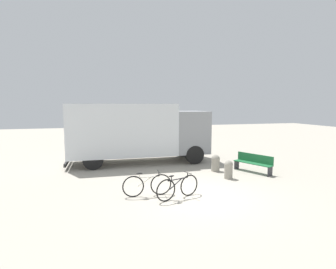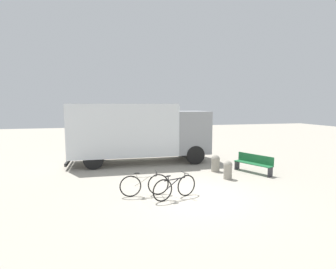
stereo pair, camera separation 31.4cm
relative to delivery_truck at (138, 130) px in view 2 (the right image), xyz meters
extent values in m
plane|color=#A8A091|center=(1.22, -5.88, -1.78)|extent=(60.00, 60.00, 0.00)
cube|color=silver|center=(-0.79, 0.02, 0.07)|extent=(5.63, 2.62, 2.71)
cube|color=gray|center=(2.91, -0.07, -0.13)|extent=(1.90, 2.43, 2.30)
cube|color=black|center=(-3.62, 0.09, -1.51)|extent=(0.16, 2.36, 0.16)
cylinder|color=black|center=(2.94, 1.01, -1.28)|extent=(1.00, 0.30, 0.99)
cylinder|color=black|center=(2.89, -1.16, -1.28)|extent=(1.00, 0.30, 0.99)
cylinder|color=black|center=(-2.29, 1.14, -1.28)|extent=(1.00, 0.30, 0.99)
cylinder|color=black|center=(-2.35, -1.02, -1.28)|extent=(1.00, 0.30, 0.99)
cube|color=#1E6638|center=(4.87, -3.55, -1.34)|extent=(1.14, 1.86, 0.04)
cube|color=#1E6638|center=(5.03, -3.48, -1.14)|extent=(0.81, 1.71, 0.43)
cube|color=#2D2D33|center=(5.23, -4.35, -1.57)|extent=(0.33, 0.19, 0.42)
cube|color=#2D2D33|center=(4.50, -2.75, -1.57)|extent=(0.33, 0.19, 0.42)
torus|color=black|center=(-0.99, -5.40, -1.40)|extent=(0.75, 0.06, 0.75)
torus|color=black|center=(-0.02, -5.42, -1.40)|extent=(0.75, 0.06, 0.75)
cylinder|color=silver|center=(-0.50, -5.41, -1.10)|extent=(0.83, 0.06, 0.04)
cylinder|color=silver|center=(-0.57, -5.41, -1.24)|extent=(0.55, 0.05, 0.35)
cylinder|color=silver|center=(-0.77, -5.40, -1.04)|extent=(0.03, 0.03, 0.12)
ellipsoid|color=black|center=(-0.77, -5.40, -0.96)|extent=(0.22, 0.10, 0.05)
cylinder|color=black|center=(-0.09, -5.42, -1.02)|extent=(0.03, 0.03, 0.16)
cylinder|color=black|center=(-0.09, -5.42, -0.94)|extent=(0.04, 0.44, 0.02)
torus|color=black|center=(-0.01, -6.09, -1.40)|extent=(0.72, 0.28, 0.75)
torus|color=black|center=(0.91, -5.77, -1.40)|extent=(0.72, 0.28, 0.75)
cylinder|color=black|center=(0.45, -5.93, -1.10)|extent=(0.79, 0.30, 0.04)
cylinder|color=black|center=(0.38, -5.95, -1.24)|extent=(0.53, 0.21, 0.35)
cylinder|color=black|center=(0.20, -6.02, -1.04)|extent=(0.03, 0.03, 0.12)
ellipsoid|color=black|center=(0.20, -6.02, -0.96)|extent=(0.24, 0.16, 0.05)
cylinder|color=black|center=(0.84, -5.80, -1.02)|extent=(0.03, 0.03, 0.16)
cylinder|color=black|center=(0.84, -5.80, -0.94)|extent=(0.17, 0.42, 0.02)
cylinder|color=gray|center=(3.27, -4.19, -1.47)|extent=(0.35, 0.35, 0.61)
sphere|color=gray|center=(3.27, -4.19, -1.17)|extent=(0.37, 0.37, 0.37)
cylinder|color=gray|center=(3.30, -2.88, -1.48)|extent=(0.39, 0.39, 0.59)
sphere|color=gray|center=(3.30, -2.88, -1.19)|extent=(0.41, 0.41, 0.41)
camera|label=1|loc=(-2.14, -14.10, 1.37)|focal=28.00mm
camera|label=2|loc=(-1.84, -14.18, 1.37)|focal=28.00mm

